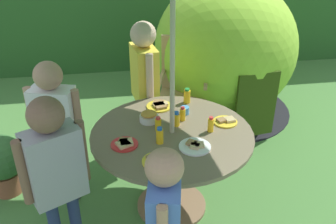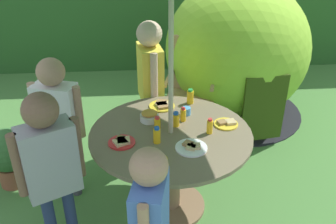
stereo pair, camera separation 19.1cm
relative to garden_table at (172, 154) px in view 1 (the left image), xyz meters
name	(u,v)px [view 1 (the left image)]	position (x,y,z in m)	size (l,w,h in m)	color
ground_plane	(172,206)	(0.00, 0.00, -0.54)	(10.00, 10.00, 0.02)	#477A38
garden_table	(172,154)	(0.00, 0.00, 0.00)	(1.22, 1.22, 0.73)	brown
wooden_chair	(184,83)	(0.33, 1.20, 0.05)	(0.60, 0.57, 1.06)	tan
dome_tent	(225,48)	(0.89, 1.64, 0.26)	(1.93, 1.93, 1.59)	#8CC633
potted_plant	(2,161)	(-1.39, 0.41, -0.21)	(0.39, 0.39, 0.56)	brown
child_in_yellow_shirt	(144,74)	(-0.12, 0.83, 0.34)	(0.24, 0.46, 1.36)	#3F3F47
child_in_white_shirt	(55,117)	(-0.87, 0.24, 0.27)	(0.41, 0.26, 1.26)	#3F3F47
child_in_grey_shirt	(55,165)	(-0.80, -0.41, 0.29)	(0.40, 0.32, 1.29)	navy
child_in_blue_shirt	(165,216)	(-0.18, -0.87, 0.22)	(0.23, 0.40, 1.18)	#3F3F47
snack_bowl	(149,117)	(-0.15, 0.19, 0.24)	(0.15, 0.15, 0.08)	white
plate_front_edge	(160,105)	(-0.04, 0.42, 0.22)	(0.22, 0.22, 0.03)	yellow
plate_center_back	(195,146)	(0.13, -0.22, 0.21)	(0.23, 0.23, 0.03)	white
plate_mid_left	(124,144)	(-0.36, -0.12, 0.22)	(0.20, 0.20, 0.03)	red
plate_far_right	(226,121)	(0.44, 0.08, 0.21)	(0.19, 0.19, 0.03)	yellow
plate_back_edge	(158,160)	(-0.16, -0.35, 0.22)	(0.21, 0.21, 0.03)	yellow
juice_bottle_near_left	(211,125)	(0.29, -0.03, 0.26)	(0.05, 0.05, 0.12)	yellow
juice_bottle_near_right	(187,96)	(0.21, 0.46, 0.26)	(0.06, 0.06, 0.13)	yellow
juice_bottle_far_left	(160,136)	(-0.11, -0.13, 0.26)	(0.05, 0.05, 0.13)	yellow
juice_bottle_center_front	(158,124)	(-0.10, 0.05, 0.25)	(0.05, 0.05, 0.11)	yellow
juice_bottle_mid_right	(176,119)	(0.05, 0.09, 0.26)	(0.06, 0.06, 0.12)	yellow
juice_bottle_spot_a	(183,114)	(0.11, 0.17, 0.26)	(0.05, 0.05, 0.12)	yellow
cup_near	(185,110)	(0.15, 0.26, 0.23)	(0.07, 0.07, 0.06)	#4C99D8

